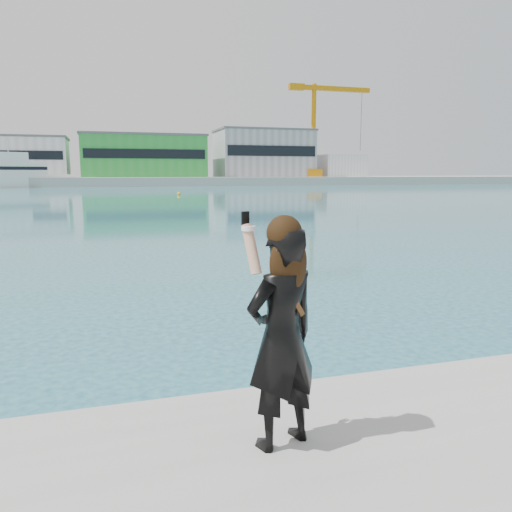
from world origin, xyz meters
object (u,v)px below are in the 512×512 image
Objects in this scene: motor_yacht at (19,175)px; buoy_near at (179,195)px; woman at (282,331)px; dock_crane at (318,127)px.

buoy_near is at bearing -82.64° from motor_yacht.
woman reaches higher than buoy_near.
buoy_near is 0.26× the size of woman.
buoy_near is (-45.42, -56.92, -15.07)m from dock_crane.
buoy_near is at bearing -128.59° from dock_crane.
motor_yacht is 54.25m from buoy_near.
dock_crane is at bearing -132.46° from woman.
dock_crane reaches higher than woman.
woman is (-8.49, -65.19, 1.75)m from buoy_near.
dock_crane is 73.93m from motor_yacht.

